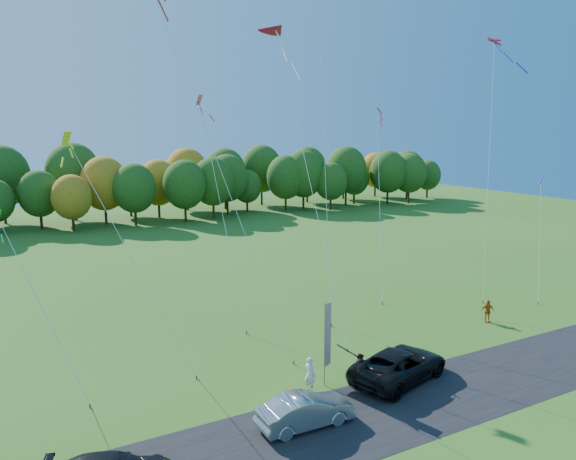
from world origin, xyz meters
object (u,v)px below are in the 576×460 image
black_suv (399,365)px  feather_flag (327,334)px  person_east (487,311)px  silver_sedan (306,411)px

black_suv → feather_flag: feather_flag is taller
person_east → black_suv: bearing=-134.0°
person_east → silver_sedan: bearing=-136.4°
black_suv → person_east: (11.12, 4.01, -0.06)m
feather_flag → person_east: bearing=9.8°
black_suv → person_east: bearing=-85.6°
silver_sedan → feather_flag: bearing=-44.5°
black_suv → person_east: 11.82m
person_east → feather_flag: 15.04m
feather_flag → black_suv: bearing=-22.4°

